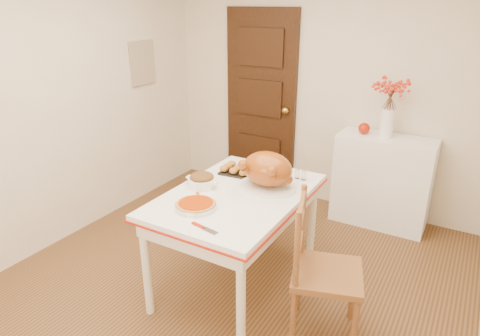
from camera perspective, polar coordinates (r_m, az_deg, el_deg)
The scene contains 18 objects.
floor at distance 3.42m, azimuth -2.60°, elevation -16.59°, with size 3.50×4.00×0.00m, color #472B12.
wall_back at distance 4.58m, azimuth 10.99°, elevation 10.34°, with size 3.50×0.00×2.50m, color beige.
wall_left at distance 4.03m, azimuth -24.56°, elevation 7.27°, with size 0.00×4.00×2.50m, color beige.
door_back at distance 4.87m, azimuth 2.84°, elevation 8.72°, with size 0.85×0.06×2.06m, color black.
photo_board at distance 4.75m, azimuth -13.01°, elevation 13.65°, with size 0.03×0.35×0.45m, color beige.
sideboard at distance 4.41m, azimuth 18.59°, elevation -1.70°, with size 0.91×0.40×0.91m, color white.
kitchen_table at distance 3.28m, azimuth -0.45°, elevation -9.79°, with size 0.92×1.35×0.81m, color white, non-canonical shape.
chair_oak at distance 2.85m, azimuth 11.71°, elevation -13.39°, with size 0.44×0.44×1.00m, color brown, non-canonical shape.
berry_vase at distance 4.20m, azimuth 19.45°, elevation 7.61°, with size 0.29×0.29×0.56m, color white, non-canonical shape.
apple at distance 4.29m, azimuth 16.39°, elevation 5.15°, with size 0.11×0.11×0.11m, color #A31706.
turkey_platter at distance 3.12m, azimuth 3.70°, elevation -0.38°, with size 0.44×0.35×0.28m, color #A3450D, non-canonical shape.
pumpkin_pie at distance 2.88m, azimuth -5.98°, elevation -4.91°, with size 0.28×0.28×0.06m, color #992900.
stuffing_dish at distance 3.19m, azimuth -5.17°, elevation -1.63°, with size 0.27×0.21×0.10m, color brown, non-canonical shape.
rolls_tray at distance 3.43m, azimuth -0.35°, elevation -0.16°, with size 0.26×0.20×0.07m, color #9B5E1F, non-canonical shape.
pie_server at distance 2.64m, azimuth -4.85°, elevation -8.07°, with size 0.21×0.06×0.01m, color silver, non-canonical shape.
carving_knife at distance 2.99m, azimuth -5.44°, elevation -4.30°, with size 0.25×0.06×0.01m, color silver, non-canonical shape.
drinking_glass at distance 3.51m, azimuth 4.91°, elevation 0.73°, with size 0.07×0.07×0.12m, color white.
shaker_pair at distance 3.35m, azimuth 8.16°, elevation -0.77°, with size 0.09×0.04×0.09m, color white, non-canonical shape.
Camera 1 is at (1.48, -2.24, 2.12)m, focal length 31.64 mm.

